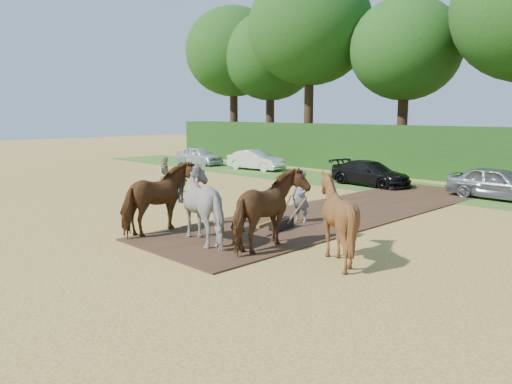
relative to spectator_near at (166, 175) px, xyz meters
The scene contains 9 objects.
ground 8.61m from the spectator_near, 33.25° to the right, with size 120.00×120.00×0.00m, color gold.
earth_strip 9.01m from the spectator_near, 14.87° to the left, with size 4.50×17.00×0.05m, color #472D1C.
grass_verge 11.77m from the spectator_near, 52.38° to the left, with size 50.00×5.00×0.03m, color #38601E.
hedgerow 15.57m from the spectator_near, 62.55° to the left, with size 46.00×1.60×3.00m, color #14380F.
spectator_near is the anchor object (origin of this frame).
spectator_far 2.76m from the spectator_near, 21.30° to the right, with size 1.00×0.41×1.70m, color #272734.
plough_team 10.23m from the spectator_near, 22.44° to the right, with size 7.45×6.01×2.23m.
parked_cars 13.05m from the spectator_near, 44.49° to the left, with size 35.89×3.04×1.44m.
treeline 19.61m from the spectator_near, 72.13° to the left, with size 48.70×10.60×14.21m.
Camera 1 is at (12.42, -8.62, 3.76)m, focal length 35.00 mm.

